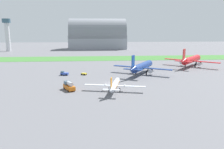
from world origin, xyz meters
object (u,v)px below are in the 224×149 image
Objects in this scene: baggage_cart_midfield at (84,74)px; control_tower at (7,32)px; airplane_foreground_turboprop at (115,85)px; pushback_tug_by_runway at (64,73)px; airplane_parked_jet_far at (191,60)px; fuel_truck_near_gate at (69,86)px; airplane_midfield_jet at (142,67)px.

baggage_cart_midfield is 0.09× the size of control_tower.
baggage_cart_midfield is (-12.04, 30.27, -1.82)m from airplane_foreground_turboprop.
pushback_tug_by_runway is at bearing 30.80° from baggage_cart_midfield.
airplane_parked_jet_far is at bearing -37.29° from control_tower.
airplane_parked_jet_far is at bearing -79.90° from fuel_truck_near_gate.
control_tower is (-70.58, 127.49, 18.06)m from pushback_tug_by_runway.
airplane_midfield_jet is at bearing -75.70° from fuel_truck_near_gate.
airplane_parked_jet_far is at bearing -131.67° from baggage_cart_midfield.
control_tower reaches higher than fuel_truck_near_gate.
airplane_foreground_turboprop is 32.62m from baggage_cart_midfield.
fuel_truck_near_gate is at bearing 166.70° from airplane_parked_jet_far.
control_tower is (-75.75, 154.76, 17.39)m from fuel_truck_near_gate.
baggage_cart_midfield is (-61.52, -19.71, -3.51)m from airplane_parked_jet_far.
airplane_midfield_jet reaches higher than fuel_truck_near_gate.
airplane_foreground_turboprop is at bearing 176.42° from airplane_parked_jet_far.
airplane_foreground_turboprop reaches higher than pushback_tug_by_runway.
fuel_truck_near_gate is at bearing -63.92° from control_tower.
control_tower is (-79.97, 127.46, 18.40)m from baggage_cart_midfield.
fuel_truck_near_gate is at bearing 161.15° from airplane_midfield_jet.
airplane_midfield_jet is 37.61m from pushback_tug_by_runway.
baggage_cart_midfield is at bearing 148.90° from airplane_parked_jet_far.
fuel_truck_near_gate is 1.76× the size of pushback_tug_by_runway.
airplane_foreground_turboprop is at bearing -59.74° from control_tower.
airplane_foreground_turboprop is at bearing 139.40° from pushback_tug_by_runway.
airplane_midfield_jet is 0.83× the size of control_tower.
pushback_tug_by_runway is (-37.50, 0.35, -2.86)m from airplane_midfield_jet.
control_tower is (-108.09, 127.84, 15.20)m from airplane_midfield_jet.
control_tower is at bearing 43.60° from airplane_foreground_turboprop.
baggage_cart_midfield is at bearing -165.69° from pushback_tug_by_runway.
fuel_truck_near_gate reaches higher than pushback_tug_by_runway.
control_tower reaches higher than baggage_cart_midfield.
pushback_tug_by_runway is 146.84m from control_tower.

